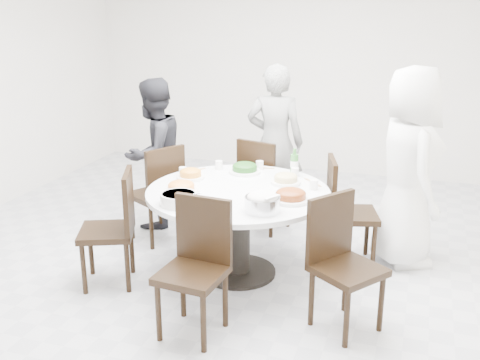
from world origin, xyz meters
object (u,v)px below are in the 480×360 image
(chair_nw, at_px, (155,193))
(chair_se, at_px, (348,267))
(rice_bowl, at_px, (262,204))
(diner_left, at_px, (154,154))
(chair_n, at_px, (266,184))
(diner_right, at_px, (408,168))
(beverage_bottle, at_px, (294,162))
(chair_sw, at_px, (106,229))
(chair_ne, at_px, (352,212))
(soup_bowl, at_px, (179,199))
(diner_middle, at_px, (275,143))
(chair_s, at_px, (192,271))
(dining_table, at_px, (238,232))

(chair_nw, distance_m, chair_se, 2.21)
(rice_bowl, bearing_deg, chair_nw, 146.85)
(diner_left, bearing_deg, chair_n, 117.37)
(diner_right, bearing_deg, beverage_bottle, 76.98)
(chair_sw, bearing_deg, chair_ne, 95.62)
(soup_bowl, distance_m, beverage_bottle, 1.21)
(chair_n, bearing_deg, soup_bowl, 95.77)
(chair_n, bearing_deg, diner_middle, -73.20)
(chair_s, height_order, rice_bowl, chair_s)
(chair_sw, xyz_separation_m, chair_s, (0.94, -0.47, 0.00))
(chair_n, distance_m, chair_s, 2.00)
(chair_nw, distance_m, diner_middle, 1.37)
(diner_right, xyz_separation_m, rice_bowl, (-0.97, -1.12, -0.06))
(diner_right, relative_size, rice_bowl, 6.59)
(diner_left, bearing_deg, beverage_bottle, 95.58)
(chair_s, height_order, diner_middle, diner_middle)
(chair_s, relative_size, beverage_bottle, 3.94)
(chair_n, bearing_deg, beverage_bottle, 144.58)
(chair_se, bearing_deg, chair_nw, 98.90)
(rice_bowl, bearing_deg, soup_bowl, -175.26)
(chair_n, distance_m, diner_middle, 0.50)
(diner_left, height_order, rice_bowl, diner_left)
(dining_table, height_order, diner_middle, diner_middle)
(diner_left, bearing_deg, rice_bowl, 65.76)
(diner_middle, relative_size, diner_left, 1.08)
(chair_ne, relative_size, diner_middle, 0.58)
(chair_sw, height_order, diner_left, diner_left)
(chair_se, distance_m, diner_left, 2.55)
(beverage_bottle, bearing_deg, diner_left, 170.73)
(diner_middle, bearing_deg, soup_bowl, 76.11)
(diner_middle, distance_m, soup_bowl, 1.89)
(chair_ne, xyz_separation_m, chair_se, (0.11, -1.07, 0.00))
(chair_ne, bearing_deg, diner_middle, 30.60)
(chair_sw, bearing_deg, dining_table, 94.13)
(dining_table, xyz_separation_m, soup_bowl, (-0.32, -0.46, 0.42))
(diner_left, bearing_deg, soup_bowl, 48.59)
(diner_right, height_order, rice_bowl, diner_right)
(chair_ne, relative_size, chair_se, 1.00)
(dining_table, xyz_separation_m, diner_left, (-1.16, 0.79, 0.38))
(diner_right, height_order, beverage_bottle, diner_right)
(chair_ne, distance_m, beverage_bottle, 0.67)
(chair_n, relative_size, soup_bowl, 3.36)
(dining_table, height_order, chair_s, chair_s)
(chair_n, xyz_separation_m, diner_left, (-1.10, -0.24, 0.28))
(chair_sw, xyz_separation_m, chair_se, (1.94, -0.07, 0.00))
(diner_right, relative_size, beverage_bottle, 7.16)
(chair_sw, distance_m, diner_left, 1.33)
(chair_se, height_order, diner_middle, diner_middle)
(chair_n, distance_m, diner_right, 1.45)
(chair_sw, bearing_deg, diner_middle, 131.72)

